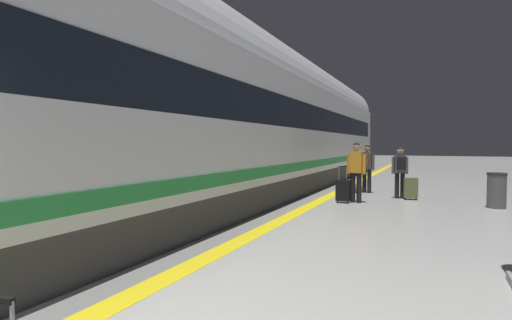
{
  "coord_description": "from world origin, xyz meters",
  "views": [
    {
      "loc": [
        1.83,
        -0.03,
        1.64
      ],
      "look_at": [
        -1.57,
        7.36,
        1.31
      ],
      "focal_mm": 26.78,
      "sensor_mm": 36.0,
      "label": 1
    }
  ],
  "objects_px": {
    "passenger_mid": "(356,168)",
    "suitcase_mid": "(343,190)",
    "waste_bin": "(497,190)",
    "passenger_far": "(400,168)",
    "high_speed_train": "(217,110)",
    "duffel_bag_near": "(356,188)",
    "passenger_near": "(367,164)",
    "suitcase_far": "(411,188)"
  },
  "relations": [
    {
      "from": "waste_bin",
      "to": "high_speed_train",
      "type": "bearing_deg",
      "value": -154.55
    },
    {
      "from": "suitcase_mid",
      "to": "passenger_near",
      "type": "bearing_deg",
      "value": 84.4
    },
    {
      "from": "high_speed_train",
      "to": "suitcase_mid",
      "type": "xyz_separation_m",
      "value": [
        2.71,
        2.3,
        -2.15
      ]
    },
    {
      "from": "passenger_mid",
      "to": "suitcase_far",
      "type": "distance_m",
      "value": 1.96
    },
    {
      "from": "high_speed_train",
      "to": "duffel_bag_near",
      "type": "distance_m",
      "value": 5.93
    },
    {
      "from": "waste_bin",
      "to": "passenger_far",
      "type": "bearing_deg",
      "value": 160.54
    },
    {
      "from": "passenger_mid",
      "to": "waste_bin",
      "type": "bearing_deg",
      "value": 9.37
    },
    {
      "from": "suitcase_mid",
      "to": "passenger_far",
      "type": "xyz_separation_m",
      "value": [
        1.38,
        1.63,
        0.57
      ]
    },
    {
      "from": "high_speed_train",
      "to": "waste_bin",
      "type": "relative_size",
      "value": 37.27
    },
    {
      "from": "passenger_far",
      "to": "waste_bin",
      "type": "relative_size",
      "value": 1.72
    },
    {
      "from": "high_speed_train",
      "to": "passenger_near",
      "type": "relative_size",
      "value": 20.89
    },
    {
      "from": "suitcase_mid",
      "to": "waste_bin",
      "type": "bearing_deg",
      "value": 11.81
    },
    {
      "from": "passenger_mid",
      "to": "suitcase_mid",
      "type": "height_order",
      "value": "passenger_mid"
    },
    {
      "from": "high_speed_train",
      "to": "passenger_far",
      "type": "distance_m",
      "value": 5.89
    },
    {
      "from": "passenger_mid",
      "to": "waste_bin",
      "type": "relative_size",
      "value": 1.86
    },
    {
      "from": "suitcase_mid",
      "to": "passenger_far",
      "type": "relative_size",
      "value": 0.66
    },
    {
      "from": "high_speed_train",
      "to": "suitcase_mid",
      "type": "relative_size",
      "value": 32.67
    },
    {
      "from": "passenger_near",
      "to": "suitcase_far",
      "type": "xyz_separation_m",
      "value": [
        1.44,
        -1.13,
        -0.61
      ]
    },
    {
      "from": "high_speed_train",
      "to": "passenger_near",
      "type": "bearing_deg",
      "value": 58.78
    },
    {
      "from": "duffel_bag_near",
      "to": "suitcase_mid",
      "type": "relative_size",
      "value": 0.42
    },
    {
      "from": "suitcase_mid",
      "to": "waste_bin",
      "type": "xyz_separation_m",
      "value": [
        3.77,
        0.79,
        0.1
      ]
    },
    {
      "from": "passenger_near",
      "to": "duffel_bag_near",
      "type": "xyz_separation_m",
      "value": [
        -0.32,
        -0.14,
        -0.81
      ]
    },
    {
      "from": "waste_bin",
      "to": "passenger_mid",
      "type": "bearing_deg",
      "value": -170.63
    },
    {
      "from": "waste_bin",
      "to": "suitcase_mid",
      "type": "bearing_deg",
      "value": -168.19
    },
    {
      "from": "passenger_near",
      "to": "suitcase_mid",
      "type": "bearing_deg",
      "value": -95.6
    },
    {
      "from": "high_speed_train",
      "to": "passenger_far",
      "type": "height_order",
      "value": "high_speed_train"
    },
    {
      "from": "passenger_near",
      "to": "waste_bin",
      "type": "relative_size",
      "value": 1.78
    },
    {
      "from": "duffel_bag_near",
      "to": "suitcase_far",
      "type": "distance_m",
      "value": 2.02
    },
    {
      "from": "high_speed_train",
      "to": "suitcase_mid",
      "type": "distance_m",
      "value": 4.15
    },
    {
      "from": "high_speed_train",
      "to": "duffel_bag_near",
      "type": "height_order",
      "value": "high_speed_train"
    },
    {
      "from": "passenger_mid",
      "to": "waste_bin",
      "type": "distance_m",
      "value": 3.54
    },
    {
      "from": "suitcase_mid",
      "to": "suitcase_far",
      "type": "distance_m",
      "value": 2.24
    },
    {
      "from": "suitcase_mid",
      "to": "waste_bin",
      "type": "distance_m",
      "value": 3.86
    },
    {
      "from": "suitcase_mid",
      "to": "suitcase_far",
      "type": "relative_size",
      "value": 1.59
    },
    {
      "from": "passenger_near",
      "to": "suitcase_mid",
      "type": "height_order",
      "value": "passenger_near"
    },
    {
      "from": "high_speed_train",
      "to": "suitcase_mid",
      "type": "bearing_deg",
      "value": 40.28
    },
    {
      "from": "suitcase_far",
      "to": "passenger_mid",
      "type": "bearing_deg",
      "value": -137.65
    },
    {
      "from": "suitcase_mid",
      "to": "passenger_far",
      "type": "distance_m",
      "value": 2.21
    },
    {
      "from": "high_speed_train",
      "to": "suitcase_mid",
      "type": "height_order",
      "value": "high_speed_train"
    },
    {
      "from": "passenger_near",
      "to": "suitcase_far",
      "type": "distance_m",
      "value": 1.93
    },
    {
      "from": "passenger_near",
      "to": "suitcase_far",
      "type": "relative_size",
      "value": 2.49
    },
    {
      "from": "passenger_near",
      "to": "passenger_mid",
      "type": "height_order",
      "value": "passenger_mid"
    }
  ]
}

